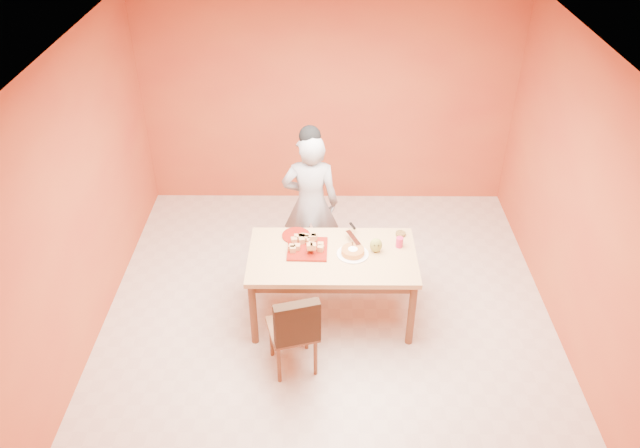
{
  "coord_description": "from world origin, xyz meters",
  "views": [
    {
      "loc": [
        -0.05,
        -4.54,
        4.33
      ],
      "look_at": [
        -0.08,
        0.3,
        1.04
      ],
      "focal_mm": 35.0,
      "sensor_mm": 36.0,
      "label": 1
    }
  ],
  "objects_px": {
    "dining_chair": "(292,328)",
    "pastry_platter": "(307,249)",
    "magenta_glass": "(399,242)",
    "checker_tin": "(401,234)",
    "red_dinner_plate": "(296,236)",
    "egg_ornament": "(376,245)",
    "dining_table": "(332,262)",
    "person": "(311,204)",
    "sponge_cake": "(353,251)"
  },
  "relations": [
    {
      "from": "pastry_platter",
      "to": "person",
      "type": "bearing_deg",
      "value": 88.74
    },
    {
      "from": "sponge_cake",
      "to": "checker_tin",
      "type": "xyz_separation_m",
      "value": [
        0.49,
        0.32,
        -0.02
      ]
    },
    {
      "from": "sponge_cake",
      "to": "egg_ornament",
      "type": "height_order",
      "value": "egg_ornament"
    },
    {
      "from": "person",
      "to": "egg_ornament",
      "type": "bearing_deg",
      "value": 130.6
    },
    {
      "from": "pastry_platter",
      "to": "checker_tin",
      "type": "bearing_deg",
      "value": 15.33
    },
    {
      "from": "person",
      "to": "checker_tin",
      "type": "relative_size",
      "value": 16.54
    },
    {
      "from": "checker_tin",
      "to": "sponge_cake",
      "type": "bearing_deg",
      "value": -146.37
    },
    {
      "from": "pastry_platter",
      "to": "red_dinner_plate",
      "type": "xyz_separation_m",
      "value": [
        -0.12,
        0.23,
        -0.0
      ]
    },
    {
      "from": "dining_table",
      "to": "sponge_cake",
      "type": "relative_size",
      "value": 7.25
    },
    {
      "from": "pastry_platter",
      "to": "red_dinner_plate",
      "type": "distance_m",
      "value": 0.26
    },
    {
      "from": "dining_table",
      "to": "sponge_cake",
      "type": "xyz_separation_m",
      "value": [
        0.19,
        0.0,
        0.13
      ]
    },
    {
      "from": "person",
      "to": "sponge_cake",
      "type": "relative_size",
      "value": 7.41
    },
    {
      "from": "person",
      "to": "egg_ornament",
      "type": "relative_size",
      "value": 10.94
    },
    {
      "from": "person",
      "to": "red_dinner_plate",
      "type": "relative_size",
      "value": 5.85
    },
    {
      "from": "dining_chair",
      "to": "egg_ornament",
      "type": "xyz_separation_m",
      "value": [
        0.77,
        0.75,
        0.37
      ]
    },
    {
      "from": "sponge_cake",
      "to": "magenta_glass",
      "type": "height_order",
      "value": "magenta_glass"
    },
    {
      "from": "magenta_glass",
      "to": "person",
      "type": "bearing_deg",
      "value": 142.39
    },
    {
      "from": "dining_chair",
      "to": "checker_tin",
      "type": "xyz_separation_m",
      "value": [
        1.04,
        1.03,
        0.31
      ]
    },
    {
      "from": "sponge_cake",
      "to": "person",
      "type": "bearing_deg",
      "value": 117.32
    },
    {
      "from": "dining_chair",
      "to": "person",
      "type": "height_order",
      "value": "person"
    },
    {
      "from": "dining_chair",
      "to": "magenta_glass",
      "type": "bearing_deg",
      "value": 24.19
    },
    {
      "from": "dining_chair",
      "to": "checker_tin",
      "type": "distance_m",
      "value": 1.49
    },
    {
      "from": "pastry_platter",
      "to": "egg_ornament",
      "type": "xyz_separation_m",
      "value": [
        0.65,
        -0.02,
        0.06
      ]
    },
    {
      "from": "person",
      "to": "dining_table",
      "type": "bearing_deg",
      "value": 105.92
    },
    {
      "from": "pastry_platter",
      "to": "magenta_glass",
      "type": "relative_size",
      "value": 3.73
    },
    {
      "from": "dining_table",
      "to": "pastry_platter",
      "type": "height_order",
      "value": "pastry_platter"
    },
    {
      "from": "dining_table",
      "to": "magenta_glass",
      "type": "distance_m",
      "value": 0.68
    },
    {
      "from": "egg_ornament",
      "to": "person",
      "type": "bearing_deg",
      "value": 111.14
    },
    {
      "from": "red_dinner_plate",
      "to": "checker_tin",
      "type": "bearing_deg",
      "value": 1.4
    },
    {
      "from": "person",
      "to": "magenta_glass",
      "type": "distance_m",
      "value": 1.1
    },
    {
      "from": "dining_table",
      "to": "dining_chair",
      "type": "distance_m",
      "value": 0.81
    },
    {
      "from": "dining_chair",
      "to": "sponge_cake",
      "type": "relative_size",
      "value": 4.1
    },
    {
      "from": "dining_table",
      "to": "checker_tin",
      "type": "xyz_separation_m",
      "value": [
        0.68,
        0.33,
        0.11
      ]
    },
    {
      "from": "egg_ornament",
      "to": "sponge_cake",
      "type": "bearing_deg",
      "value": 173.67
    },
    {
      "from": "dining_table",
      "to": "egg_ornament",
      "type": "height_order",
      "value": "egg_ornament"
    },
    {
      "from": "magenta_glass",
      "to": "checker_tin",
      "type": "bearing_deg",
      "value": 80.36
    },
    {
      "from": "red_dinner_plate",
      "to": "person",
      "type": "bearing_deg",
      "value": 75.13
    },
    {
      "from": "dining_chair",
      "to": "pastry_platter",
      "type": "distance_m",
      "value": 0.84
    },
    {
      "from": "egg_ornament",
      "to": "magenta_glass",
      "type": "distance_m",
      "value": 0.25
    },
    {
      "from": "checker_tin",
      "to": "red_dinner_plate",
      "type": "bearing_deg",
      "value": -178.6
    },
    {
      "from": "person",
      "to": "red_dinner_plate",
      "type": "bearing_deg",
      "value": 75.61
    },
    {
      "from": "pastry_platter",
      "to": "checker_tin",
      "type": "distance_m",
      "value": 0.95
    },
    {
      "from": "dining_table",
      "to": "egg_ornament",
      "type": "bearing_deg",
      "value": 7.09
    },
    {
      "from": "red_dinner_plate",
      "to": "sponge_cake",
      "type": "height_order",
      "value": "sponge_cake"
    },
    {
      "from": "dining_table",
      "to": "dining_chair",
      "type": "xyz_separation_m",
      "value": [
        -0.36,
        -0.7,
        -0.2
      ]
    },
    {
      "from": "sponge_cake",
      "to": "egg_ornament",
      "type": "relative_size",
      "value": 1.48
    },
    {
      "from": "egg_ornament",
      "to": "red_dinner_plate",
      "type": "bearing_deg",
      "value": 143.09
    },
    {
      "from": "magenta_glass",
      "to": "checker_tin",
      "type": "height_order",
      "value": "magenta_glass"
    },
    {
      "from": "dining_chair",
      "to": "magenta_glass",
      "type": "height_order",
      "value": "dining_chair"
    },
    {
      "from": "dining_chair",
      "to": "red_dinner_plate",
      "type": "relative_size",
      "value": 3.23
    }
  ]
}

